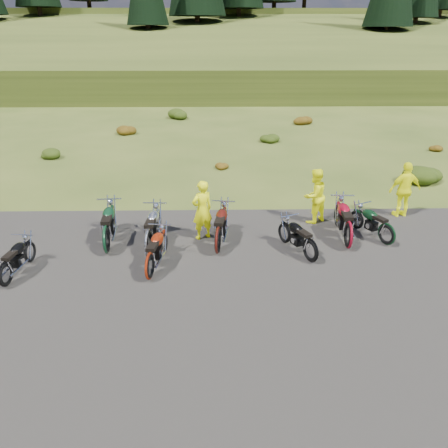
{
  "coord_description": "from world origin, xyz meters",
  "views": [
    {
      "loc": [
        -0.6,
        -10.65,
        5.98
      ],
      "look_at": [
        -0.38,
        0.62,
        0.97
      ],
      "focal_mm": 35.0,
      "sensor_mm": 36.0,
      "label": 1
    }
  ],
  "objects_px": {
    "person_middle": "(202,211)",
    "motorcycle_7": "(385,245)",
    "motorcycle_0": "(8,286)",
    "motorcycle_3": "(149,256)"
  },
  "relations": [
    {
      "from": "motorcycle_0",
      "to": "person_middle",
      "type": "bearing_deg",
      "value": -55.04
    },
    {
      "from": "motorcycle_0",
      "to": "motorcycle_3",
      "type": "xyz_separation_m",
      "value": [
        3.38,
        1.59,
        0.0
      ]
    },
    {
      "from": "person_middle",
      "to": "motorcycle_0",
      "type": "bearing_deg",
      "value": -1.89
    },
    {
      "from": "motorcycle_3",
      "to": "person_middle",
      "type": "xyz_separation_m",
      "value": [
        1.52,
        1.11,
        0.94
      ]
    },
    {
      "from": "motorcycle_3",
      "to": "motorcycle_7",
      "type": "relative_size",
      "value": 1.16
    },
    {
      "from": "motorcycle_0",
      "to": "motorcycle_3",
      "type": "relative_size",
      "value": 0.83
    },
    {
      "from": "motorcycle_0",
      "to": "motorcycle_7",
      "type": "bearing_deg",
      "value": -72.32
    },
    {
      "from": "motorcycle_0",
      "to": "person_middle",
      "type": "height_order",
      "value": "person_middle"
    },
    {
      "from": "motorcycle_0",
      "to": "motorcycle_7",
      "type": "relative_size",
      "value": 0.96
    },
    {
      "from": "person_middle",
      "to": "motorcycle_7",
      "type": "bearing_deg",
      "value": 143.53
    }
  ]
}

